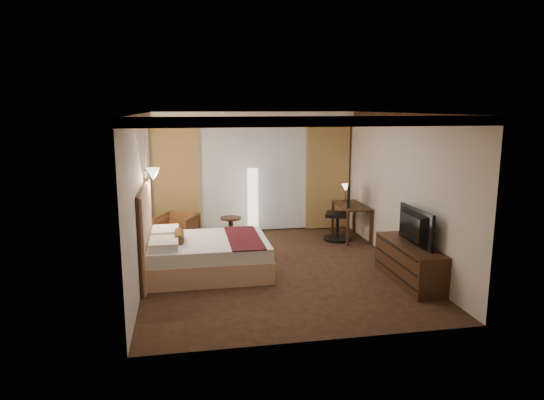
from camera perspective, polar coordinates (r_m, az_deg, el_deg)
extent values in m
cube|color=black|center=(8.64, 0.48, -8.01)|extent=(4.50, 5.50, 0.01)
cube|color=white|center=(8.18, 0.51, 10.20)|extent=(4.50, 5.50, 0.01)
cube|color=beige|center=(10.98, -2.22, 3.31)|extent=(4.50, 0.02, 2.70)
cube|color=beige|center=(8.19, -15.16, 0.31)|extent=(0.02, 5.50, 2.70)
cube|color=beige|center=(9.00, 14.72, 1.27)|extent=(0.02, 5.50, 2.70)
cube|color=white|center=(10.64, -2.07, 9.82)|extent=(4.50, 0.50, 0.20)
cube|color=silver|center=(10.92, -2.15, 2.74)|extent=(2.48, 0.04, 2.45)
cube|color=tan|center=(10.75, -11.12, 2.41)|extent=(1.00, 0.14, 2.45)
cube|color=tan|center=(11.23, 6.52, 2.90)|extent=(1.00, 0.14, 2.45)
imported|color=#442C14|center=(10.07, -11.07, -3.28)|extent=(0.94, 0.91, 0.74)
imported|color=black|center=(8.04, 15.90, -2.87)|extent=(0.62, 1.08, 0.14)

